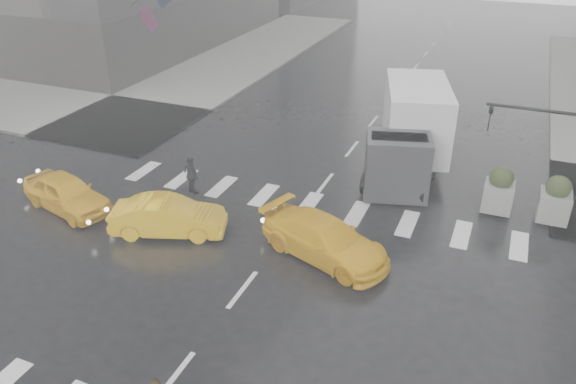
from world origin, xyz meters
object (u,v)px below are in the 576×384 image
at_px(taxi_front, 67,193).
at_px(box_truck, 411,130).
at_px(traffic_signal_pole, 570,146).
at_px(taxi_mid, 168,217).

bearing_deg(taxi_front, box_truck, -38.95).
height_order(traffic_signal_pole, taxi_mid, traffic_signal_pole).
xyz_separation_m(taxi_front, box_truck, (11.68, 8.59, 1.29)).
bearing_deg(traffic_signal_pole, taxi_front, -161.24).
bearing_deg(traffic_signal_pole, taxi_mid, -155.19).
bearing_deg(taxi_mid, taxi_front, 70.32).
xyz_separation_m(traffic_signal_pole, taxi_front, (-17.69, -6.01, -2.51)).
distance_m(traffic_signal_pole, taxi_mid, 14.54).
distance_m(taxi_front, taxi_mid, 4.69).
distance_m(traffic_signal_pole, box_truck, 6.65).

